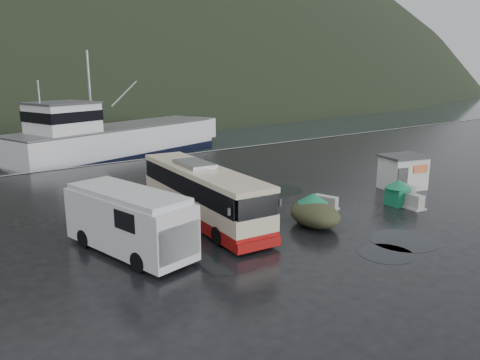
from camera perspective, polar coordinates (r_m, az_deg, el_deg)
ground at (r=25.14m, az=3.96°, el=-4.86°), size 160.00×160.00×0.00m
quay_edge at (r=41.95m, az=-13.93°, el=2.19°), size 160.00×0.60×1.50m
coach_bus at (r=25.04m, az=-4.53°, el=-4.95°), size 3.65×11.02×3.06m
white_van at (r=21.38m, az=-13.22°, el=-8.54°), size 3.73×7.11×2.83m
waste_bin_left at (r=24.92m, az=8.77°, el=-5.16°), size 1.19×1.19×1.60m
waste_bin_right at (r=29.27m, az=18.57°, el=-2.91°), size 1.18×1.18×1.53m
dome_tent at (r=24.45m, az=9.07°, el=-5.54°), size 2.78×3.49×1.23m
ticket_kiosk at (r=33.36m, az=19.10°, el=-0.99°), size 3.39×2.86×2.30m
jersey_barrier_a at (r=27.55m, az=10.36°, el=-3.41°), size 1.15×1.64×0.74m
jersey_barrier_b at (r=31.29m, az=19.41°, el=-1.94°), size 1.24×1.76×0.80m
jersey_barrier_c at (r=29.00m, az=19.99°, el=-3.17°), size 1.07×1.81×0.86m
fishing_trawler at (r=51.12m, az=-14.51°, el=4.11°), size 28.36×14.31×11.13m
puddles at (r=24.40m, az=9.34°, el=-5.57°), size 12.49×13.96×0.01m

